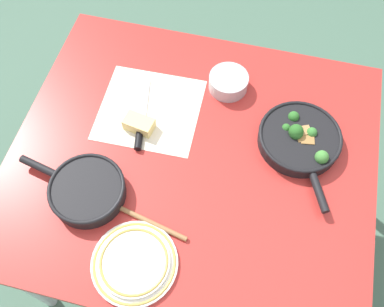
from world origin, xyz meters
TOP-DOWN VIEW (x-y plane):
  - ground_plane at (0.00, 0.00)m, footprint 14.00×14.00m
  - dining_table_red at (0.00, 0.00)m, footprint 1.16×1.02m
  - skillet_broccoli at (0.32, 0.13)m, footprint 0.27×0.37m
  - skillet_eggs at (-0.27, -0.20)m, footprint 0.35×0.23m
  - wooden_spoon at (-0.16, -0.23)m, footprint 0.34×0.10m
  - parchment_sheet at (-0.18, 0.14)m, footprint 0.34×0.33m
  - grater_knife at (-0.19, 0.07)m, footprint 0.08×0.28m
  - cheese_block at (-0.19, 0.06)m, footprint 0.10×0.07m
  - dinner_plate_stack at (-0.07, -0.37)m, footprint 0.25×0.25m
  - prep_bowl_steel at (0.06, 0.30)m, footprint 0.14×0.14m

SIDE VIEW (x-z plane):
  - ground_plane at x=0.00m, z-range 0.00..0.00m
  - dining_table_red at x=0.00m, z-range 0.30..1.04m
  - parchment_sheet at x=-0.18m, z-range 0.75..0.75m
  - wooden_spoon at x=-0.16m, z-range 0.75..0.76m
  - grater_knife at x=-0.19m, z-range 0.74..0.77m
  - dinner_plate_stack at x=-0.07m, z-range 0.75..0.77m
  - cheese_block at x=-0.19m, z-range 0.75..0.79m
  - prep_bowl_steel at x=0.06m, z-range 0.75..0.80m
  - skillet_broccoli at x=0.32m, z-range 0.74..0.81m
  - skillet_eggs at x=-0.27m, z-range 0.75..0.80m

